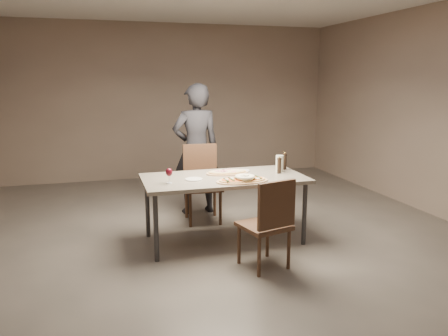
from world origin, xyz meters
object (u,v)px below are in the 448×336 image
object	(u,v)px
chair_near	(269,220)
carafe	(280,163)
zucchini_pizza	(242,180)
diner	(196,149)
dining_table	(224,182)
bread_basket	(245,178)
chair_far	(202,178)
ham_pizza	(227,172)
pepper_mill_left	(279,165)

from	to	relation	value
chair_near	carafe	bearing A→B (deg)	47.77
zucchini_pizza	chair_near	bearing A→B (deg)	-86.86
zucchini_pizza	chair_near	world-z (taller)	chair_near
chair_near	diner	world-z (taller)	diner
dining_table	diner	bearing A→B (deg)	92.81
bread_basket	chair_far	size ratio (longest dim) A/B	0.21
zucchini_pizza	chair_near	size ratio (longest dim) A/B	0.63
zucchini_pizza	chair_far	size ratio (longest dim) A/B	0.58
zucchini_pizza	chair_far	world-z (taller)	chair_far
bread_basket	carafe	xyz separation A→B (m)	(0.57, 0.41, 0.05)
ham_pizza	chair_far	size ratio (longest dim) A/B	0.50
bread_basket	chair_far	world-z (taller)	chair_far
ham_pizza	pepper_mill_left	size ratio (longest dim) A/B	2.48
bread_basket	chair_far	xyz separation A→B (m)	(-0.20, 1.15, -0.24)
carafe	bread_basket	bearing A→B (deg)	-144.50
zucchini_pizza	carafe	bearing A→B (deg)	27.63
dining_table	zucchini_pizza	size ratio (longest dim) A/B	3.17
dining_table	zucchini_pizza	world-z (taller)	zucchini_pizza
zucchini_pizza	carafe	world-z (taller)	carafe
ham_pizza	bread_basket	distance (m)	0.46
dining_table	carafe	bearing A→B (deg)	7.41
ham_pizza	chair_far	bearing A→B (deg)	110.44
chair_near	chair_far	distance (m)	1.71
dining_table	chair_near	distance (m)	0.90
dining_table	chair_near	size ratio (longest dim) A/B	1.99
chair_near	ham_pizza	bearing A→B (deg)	82.52
dining_table	carafe	size ratio (longest dim) A/B	9.39
bread_basket	chair_near	size ratio (longest dim) A/B	0.23
dining_table	bread_basket	size ratio (longest dim) A/B	8.50
pepper_mill_left	chair_near	world-z (taller)	pepper_mill_left
dining_table	zucchini_pizza	bearing A→B (deg)	-66.84
ham_pizza	diner	size ratio (longest dim) A/B	0.28
chair_near	diner	xyz separation A→B (m)	(-0.26, 2.02, 0.38)
ham_pizza	pepper_mill_left	bearing A→B (deg)	-6.51
pepper_mill_left	chair_near	xyz separation A→B (m)	(-0.46, -0.85, -0.34)
chair_near	diner	bearing A→B (deg)	83.11
chair_far	bread_basket	bearing A→B (deg)	104.08
ham_pizza	pepper_mill_left	world-z (taller)	pepper_mill_left
zucchini_pizza	chair_far	xyz separation A→B (m)	(-0.18, 1.11, -0.21)
ham_pizza	chair_near	size ratio (longest dim) A/B	0.55
diner	zucchini_pizza	bearing A→B (deg)	94.55
ham_pizza	bread_basket	xyz separation A→B (m)	(0.06, -0.46, 0.03)
chair_near	diner	distance (m)	2.07
zucchini_pizza	pepper_mill_left	xyz separation A→B (m)	(0.54, 0.27, 0.08)
chair_far	pepper_mill_left	bearing A→B (deg)	134.76
carafe	diner	xyz separation A→B (m)	(-0.77, 1.06, 0.04)
dining_table	diner	world-z (taller)	diner
bread_basket	carafe	bearing A→B (deg)	35.50
diner	bread_basket	bearing A→B (deg)	95.10
zucchini_pizza	bread_basket	size ratio (longest dim) A/B	2.68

